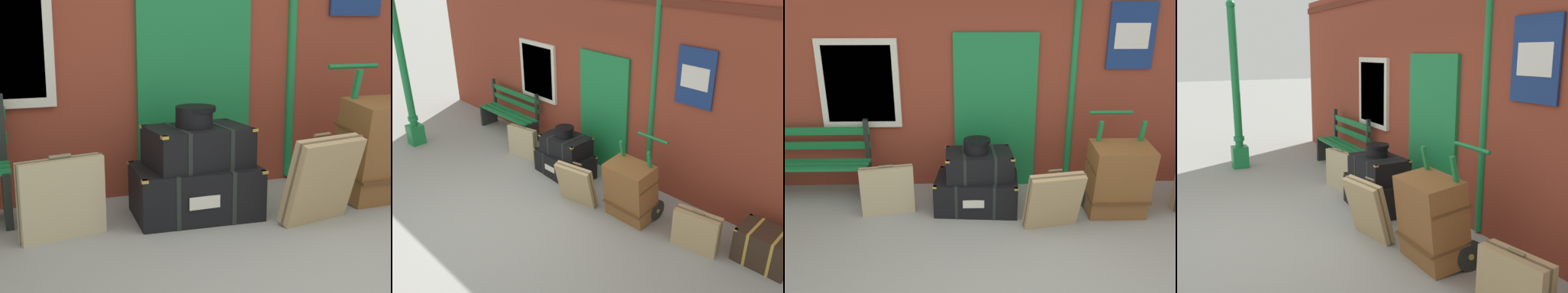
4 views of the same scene
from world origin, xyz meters
TOP-DOWN VIEW (x-y plane):
  - ground_plane at (0.00, 0.00)m, footprint 60.00×60.00m
  - brick_facade at (-0.01, 2.60)m, footprint 10.40×0.35m
  - lamp_post at (-3.40, 0.44)m, footprint 0.28×0.28m
  - platform_bench at (-2.50, 2.16)m, footprint 1.60×0.43m
  - steamer_trunk_base at (-0.28, 1.73)m, footprint 1.06×0.73m
  - steamer_trunk_middle at (-0.26, 1.74)m, footprint 0.84×0.59m
  - round_hatbox at (-0.29, 1.73)m, footprint 0.32×0.32m
  - porters_trolley at (1.40, 1.69)m, footprint 0.71×0.65m
  - large_brown_trunk at (1.40, 1.51)m, footprint 0.70×0.55m
  - suitcase_olive at (2.48, 1.59)m, footprint 0.65×0.29m
  - suitcase_tan at (-1.37, 1.63)m, footprint 0.64×0.25m
  - suitcase_brown at (0.57, 1.19)m, footprint 0.67×0.42m
  - corner_trunk at (3.26, 1.95)m, footprint 0.70×0.51m

SIDE VIEW (x-z plane):
  - ground_plane at x=0.00m, z-range 0.00..0.00m
  - steamer_trunk_base at x=-0.28m, z-range 0.00..0.42m
  - corner_trunk at x=3.26m, z-range 0.00..0.48m
  - porters_trolley at x=1.40m, z-range -0.32..0.86m
  - suitcase_olive at x=2.48m, z-range -0.02..0.56m
  - suitcase_tan at x=-1.37m, z-range -0.02..0.62m
  - suitcase_brown at x=0.57m, z-range -0.01..0.72m
  - platform_bench at x=-2.50m, z-range -0.06..0.95m
  - large_brown_trunk at x=1.40m, z-range 0.00..0.93m
  - steamer_trunk_middle at x=-0.26m, z-range 0.42..0.74m
  - round_hatbox at x=-0.29m, z-range 0.75..0.92m
  - lamp_post at x=-3.40m, z-range -0.36..2.65m
  - brick_facade at x=-0.01m, z-range 0.00..3.20m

